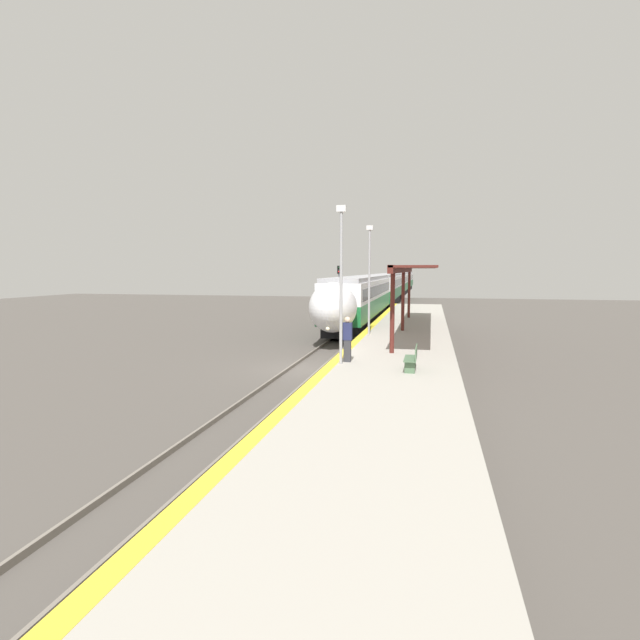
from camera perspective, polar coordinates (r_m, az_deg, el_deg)
The scene contains 11 objects.
ground_plane at distance 22.95m, azimuth -1.62°, elevation -5.69°, with size 120.00×120.00×0.00m, color #4C4742.
rail_left at distance 23.12m, azimuth -3.36°, elevation -5.42°, with size 0.08×90.00×0.15m, color slate.
rail_right at distance 22.77m, azimuth 0.14°, elevation -5.58°, with size 0.08×90.00×0.15m, color slate.
train at distance 71.49m, azimuth 8.16°, elevation 3.93°, with size 2.87×89.95×4.01m.
platform_right at distance 22.23m, azimuth 8.73°, elevation -4.94°, with size 4.99×64.00×0.91m.
platform_bench at distance 18.47m, azimuth 10.55°, elevation -4.26°, with size 0.44×1.50×0.89m.
person_waiting at distance 19.80m, azimuth 3.16°, elevation -2.10°, with size 0.36×0.24×1.80m.
railway_signal at distance 43.55m, azimuth 2.16°, elevation 3.68°, with size 0.28×0.28×4.89m.
lamppost_near at distance 19.20m, azimuth 2.43°, elevation 5.12°, with size 0.36×0.20×6.08m.
lamppost_mid at distance 28.03m, azimuth 5.66°, elevation 5.32°, with size 0.36×0.20×6.08m.
station_canopy at distance 30.17m, azimuth 10.63°, elevation 5.61°, with size 2.02×19.57×3.85m.
Camera 1 is at (5.53, -21.80, 4.58)m, focal length 28.00 mm.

